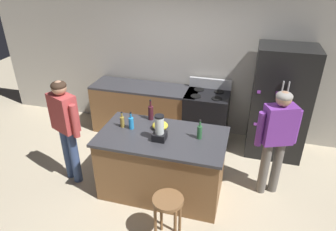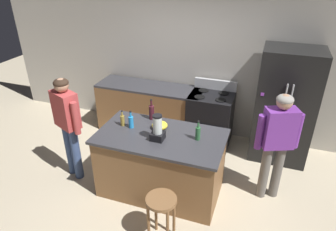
{
  "view_description": "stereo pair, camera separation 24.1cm",
  "coord_description": "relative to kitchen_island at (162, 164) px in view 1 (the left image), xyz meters",
  "views": [
    {
      "loc": [
        1.01,
        -3.3,
        3.08
      ],
      "look_at": [
        0.0,
        0.3,
        1.09
      ],
      "focal_mm": 32.26,
      "sensor_mm": 36.0,
      "label": 1
    },
    {
      "loc": [
        1.24,
        -3.23,
        3.08
      ],
      "look_at": [
        0.0,
        0.3,
        1.09
      ],
      "focal_mm": 32.26,
      "sensor_mm": 36.0,
      "label": 2
    }
  ],
  "objects": [
    {
      "name": "ground_plane",
      "position": [
        0.0,
        0.0,
        -0.47
      ],
      "size": [
        14.0,
        14.0,
        0.0
      ],
      "primitive_type": "plane",
      "color": "beige"
    },
    {
      "name": "person_by_sink_right",
      "position": [
        1.48,
        0.4,
        0.49
      ],
      "size": [
        0.58,
        0.36,
        1.59
      ],
      "color": "#66605B",
      "rests_on": "ground_plane"
    },
    {
      "name": "bottle_wine",
      "position": [
        -0.29,
        0.39,
        0.58
      ],
      "size": [
        0.08,
        0.08,
        0.32
      ],
      "color": "#471923",
      "rests_on": "kitchen_island"
    },
    {
      "name": "blender_appliance",
      "position": [
        0.0,
        -0.11,
        0.62
      ],
      "size": [
        0.17,
        0.17,
        0.36
      ],
      "color": "black",
      "rests_on": "kitchen_island"
    },
    {
      "name": "back_wall",
      "position": [
        0.0,
        1.95,
        0.88
      ],
      "size": [
        8.0,
        0.1,
        2.7
      ],
      "primitive_type": "cube",
      "color": "#BCB7AD",
      "rests_on": "ground_plane"
    },
    {
      "name": "kitchen_island",
      "position": [
        0.0,
        0.0,
        0.0
      ],
      "size": [
        1.73,
        0.96,
        0.94
      ],
      "color": "brown",
      "rests_on": "ground_plane"
    },
    {
      "name": "bottle_soda",
      "position": [
        -0.46,
        0.06,
        0.56
      ],
      "size": [
        0.07,
        0.07,
        0.26
      ],
      "color": "#268CD8",
      "rests_on": "kitchen_island"
    },
    {
      "name": "stove_range",
      "position": [
        0.37,
        1.52,
        0.01
      ],
      "size": [
        0.76,
        0.65,
        1.12
      ],
      "color": "black",
      "rests_on": "ground_plane"
    },
    {
      "name": "refrigerator",
      "position": [
        1.57,
        1.5,
        0.47
      ],
      "size": [
        0.9,
        0.73,
        1.88
      ],
      "color": "black",
      "rests_on": "ground_plane"
    },
    {
      "name": "person_by_island_left",
      "position": [
        -1.39,
        -0.12,
        0.51
      ],
      "size": [
        0.58,
        0.36,
        1.62
      ],
      "color": "#384C7A",
      "rests_on": "ground_plane"
    },
    {
      "name": "bottle_vinegar",
      "position": [
        -0.6,
        0.07,
        0.55
      ],
      "size": [
        0.06,
        0.06,
        0.24
      ],
      "color": "olive",
      "rests_on": "kitchen_island"
    },
    {
      "name": "bottle_olive_oil",
      "position": [
        0.5,
        0.06,
        0.57
      ],
      "size": [
        0.07,
        0.07,
        0.28
      ],
      "color": "#2D6638",
      "rests_on": "kitchen_island"
    },
    {
      "name": "back_counter_run",
      "position": [
        -0.8,
        1.55,
        -0.0
      ],
      "size": [
        2.0,
        0.64,
        0.94
      ],
      "color": "brown",
      "rests_on": "ground_plane"
    },
    {
      "name": "mixing_bowl",
      "position": [
        -0.08,
        0.17,
        0.52
      ],
      "size": [
        0.22,
        0.22,
        0.1
      ],
      "primitive_type": "ellipsoid",
      "color": "yellow",
      "rests_on": "kitchen_island"
    },
    {
      "name": "bar_stool",
      "position": [
        0.32,
        -0.83,
        0.04
      ],
      "size": [
        0.36,
        0.36,
        0.65
      ],
      "color": "brown",
      "rests_on": "ground_plane"
    }
  ]
}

